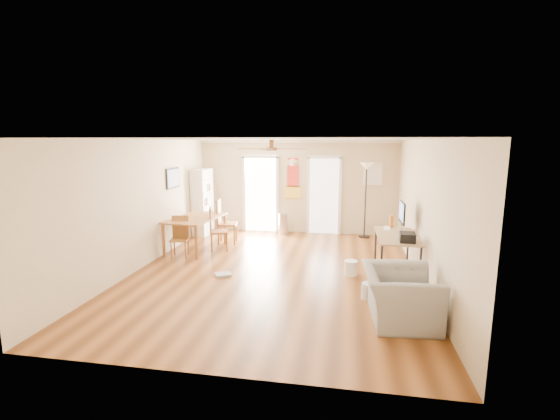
% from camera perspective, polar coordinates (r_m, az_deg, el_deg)
% --- Properties ---
extents(floor, '(7.00, 7.00, 0.00)m').
position_cam_1_polar(floor, '(7.78, -0.75, -9.14)').
color(floor, brown).
rests_on(floor, ground).
extents(ceiling, '(5.50, 7.00, 0.00)m').
position_cam_1_polar(ceiling, '(7.34, -0.80, 10.38)').
color(ceiling, silver).
rests_on(ceiling, floor).
extents(wall_back, '(5.50, 0.04, 2.60)m').
position_cam_1_polar(wall_back, '(10.88, 2.58, 3.42)').
color(wall_back, beige).
rests_on(wall_back, floor).
extents(wall_front, '(5.50, 0.04, 2.60)m').
position_cam_1_polar(wall_front, '(4.15, -9.66, -7.77)').
color(wall_front, beige).
rests_on(wall_front, floor).
extents(wall_left, '(0.04, 7.00, 2.60)m').
position_cam_1_polar(wall_left, '(8.39, -19.57, 0.85)').
color(wall_left, beige).
rests_on(wall_left, floor).
extents(wall_right, '(0.04, 7.00, 2.60)m').
position_cam_1_polar(wall_right, '(7.47, 20.46, -0.29)').
color(wall_right, beige).
rests_on(wall_right, floor).
extents(crown_molding, '(5.50, 7.00, 0.08)m').
position_cam_1_polar(crown_molding, '(7.34, -0.80, 10.07)').
color(crown_molding, white).
rests_on(crown_molding, wall_back).
extents(kitchen_doorway, '(0.90, 0.10, 2.10)m').
position_cam_1_polar(kitchen_doorway, '(11.07, -2.84, 2.23)').
color(kitchen_doorway, white).
rests_on(kitchen_doorway, wall_back).
extents(bathroom_doorway, '(0.80, 0.10, 2.10)m').
position_cam_1_polar(bathroom_doorway, '(10.83, 6.50, 2.00)').
color(bathroom_doorway, white).
rests_on(bathroom_doorway, wall_back).
extents(wall_decal, '(0.46, 0.03, 1.10)m').
position_cam_1_polar(wall_decal, '(10.85, 1.92, 4.74)').
color(wall_decal, red).
rests_on(wall_decal, wall_back).
extents(ac_grille, '(0.50, 0.04, 0.60)m').
position_cam_1_polar(ac_grille, '(10.75, 13.53, 5.22)').
color(ac_grille, white).
rests_on(ac_grille, wall_back).
extents(framed_poster, '(0.04, 0.66, 0.48)m').
position_cam_1_polar(framed_poster, '(9.57, -15.51, 4.56)').
color(framed_poster, black).
rests_on(framed_poster, wall_left).
extents(ceiling_fan, '(1.24, 1.24, 0.20)m').
position_cam_1_polar(ceiling_fan, '(7.05, -1.25, 9.01)').
color(ceiling_fan, '#593819').
rests_on(ceiling_fan, ceiling).
extents(bookshelf, '(0.60, 0.89, 1.82)m').
position_cam_1_polar(bookshelf, '(10.87, -11.36, 1.14)').
color(bookshelf, white).
rests_on(bookshelf, floor).
extents(dining_table, '(1.14, 1.69, 0.79)m').
position_cam_1_polar(dining_table, '(9.45, -12.26, -3.40)').
color(dining_table, '#9C6832').
rests_on(dining_table, floor).
extents(dining_chair_right_a, '(0.53, 0.53, 1.12)m').
position_cam_1_polar(dining_chair_right_a, '(9.89, -7.79, -1.69)').
color(dining_chair_right_a, '#A96E36').
rests_on(dining_chair_right_a, floor).
extents(dining_chair_right_b, '(0.53, 0.53, 1.01)m').
position_cam_1_polar(dining_chair_right_b, '(9.29, -9.00, -2.82)').
color(dining_chair_right_b, '#9B6132').
rests_on(dining_chair_right_b, floor).
extents(dining_chair_near, '(0.44, 0.44, 0.91)m').
position_cam_1_polar(dining_chair_near, '(8.94, -14.62, -3.89)').
color(dining_chair_near, olive).
rests_on(dining_chair_near, floor).
extents(trash_can, '(0.29, 0.29, 0.59)m').
position_cam_1_polar(trash_can, '(10.78, 0.48, -2.04)').
color(trash_can, '#BBBBBD').
rests_on(trash_can, floor).
extents(torchiere_lamp, '(0.41, 0.41, 2.02)m').
position_cam_1_polar(torchiere_lamp, '(10.56, 12.49, 1.39)').
color(torchiere_lamp, black).
rests_on(torchiere_lamp, floor).
extents(computer_desk, '(0.74, 1.48, 0.79)m').
position_cam_1_polar(computer_desk, '(7.84, 16.69, -6.39)').
color(computer_desk, '#A47B59').
rests_on(computer_desk, floor).
extents(imac, '(0.27, 0.62, 0.58)m').
position_cam_1_polar(imac, '(8.11, 17.56, -0.89)').
color(imac, black).
rests_on(imac, computer_desk).
extents(keyboard, '(0.15, 0.38, 0.01)m').
position_cam_1_polar(keyboard, '(8.26, 15.48, -2.61)').
color(keyboard, white).
rests_on(keyboard, computer_desk).
extents(printer, '(0.28, 0.33, 0.16)m').
position_cam_1_polar(printer, '(7.28, 18.25, -3.85)').
color(printer, black).
rests_on(printer, computer_desk).
extents(orange_bottle, '(0.09, 0.09, 0.25)m').
position_cam_1_polar(orange_bottle, '(8.39, 16.10, -1.61)').
color(orange_bottle, orange).
rests_on(orange_bottle, computer_desk).
extents(wastebasket_a, '(0.27, 0.27, 0.30)m').
position_cam_1_polar(wastebasket_a, '(7.67, 10.40, -8.43)').
color(wastebasket_a, white).
rests_on(wastebasket_a, floor).
extents(wastebasket_b, '(0.24, 0.24, 0.27)m').
position_cam_1_polar(wastebasket_b, '(6.64, 12.95, -11.59)').
color(wastebasket_b, silver).
rests_on(wastebasket_b, floor).
extents(floor_cloth, '(0.38, 0.35, 0.04)m').
position_cam_1_polar(floor_cloth, '(7.66, -8.38, -9.40)').
color(floor_cloth, gray).
rests_on(floor_cloth, floor).
extents(armchair, '(1.07, 1.21, 0.75)m').
position_cam_1_polar(armchair, '(5.94, 17.24, -12.01)').
color(armchair, gray).
rests_on(armchair, floor).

